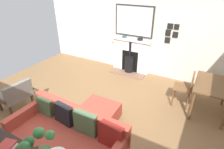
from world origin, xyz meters
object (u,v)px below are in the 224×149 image
at_px(ottoman, 100,112).
at_px(armchair_accent, 16,94).
at_px(mantel_bowl_far, 140,39).
at_px(book_stack, 6,148).
at_px(dining_table, 213,88).
at_px(fireplace, 131,57).
at_px(dining_chair_near_fireplace, 187,87).
at_px(mantel_bowl_near, 124,37).
at_px(sofa, 68,138).

bearing_deg(ottoman, armchair_accent, -72.69).
xyz_separation_m(mantel_bowl_far, book_stack, (4.18, -0.14, -0.28)).
height_order(armchair_accent, dining_table, armchair_accent).
bearing_deg(fireplace, book_stack, 1.60).
xyz_separation_m(ottoman, dining_chair_near_fireplace, (-1.42, 1.43, 0.27)).
bearing_deg(dining_table, book_stack, -35.21).
bearing_deg(mantel_bowl_near, dining_chair_near_fireplace, 63.12).
bearing_deg(dining_table, mantel_bowl_near, -112.30).
relative_size(fireplace, mantel_bowl_far, 7.32).
xyz_separation_m(mantel_bowl_near, dining_chair_near_fireplace, (1.05, 2.07, -0.58)).
height_order(fireplace, dining_chair_near_fireplace, fireplace).
bearing_deg(mantel_bowl_far, ottoman, 3.13).
bearing_deg(mantel_bowl_near, mantel_bowl_far, 90.00).
bearing_deg(dining_chair_near_fireplace, sofa, -32.32).
distance_m(mantel_bowl_far, armchair_accent, 3.52).
relative_size(fireplace, ottoman, 1.68).
bearing_deg(armchair_accent, mantel_bowl_far, 151.22).
relative_size(sofa, ottoman, 2.67).
height_order(sofa, armchair_accent, sofa).
distance_m(sofa, dining_table, 3.06).
distance_m(mantel_bowl_far, book_stack, 4.20).
height_order(mantel_bowl_near, armchair_accent, mantel_bowl_near).
bearing_deg(book_stack, fireplace, -178.40).
relative_size(armchair_accent, book_stack, 2.75).
xyz_separation_m(sofa, dining_table, (-2.33, 1.97, 0.28)).
height_order(mantel_bowl_far, ottoman, mantel_bowl_far).
relative_size(book_stack, dining_table, 0.27).
relative_size(sofa, dining_table, 1.91).
relative_size(armchair_accent, dining_table, 0.74).
height_order(sofa, book_stack, book_stack).
bearing_deg(mantel_bowl_near, sofa, 10.06).
bearing_deg(mantel_bowl_near, ottoman, 14.56).
bearing_deg(mantel_bowl_far, fireplace, -88.44).
distance_m(book_stack, dining_table, 3.84).
distance_m(sofa, book_stack, 0.96).
height_order(fireplace, dining_table, fireplace).
bearing_deg(sofa, mantel_bowl_far, -178.43).
distance_m(sofa, ottoman, 0.91).
relative_size(ottoman, dining_table, 0.72).
relative_size(mantel_bowl_near, mantel_bowl_far, 0.86).
distance_m(mantel_bowl_near, book_stack, 4.21).
bearing_deg(dining_chair_near_fireplace, fireplace, -119.73).
height_order(armchair_accent, dining_chair_near_fireplace, dining_chair_near_fireplace).
bearing_deg(dining_chair_near_fireplace, mantel_bowl_near, -116.88).
bearing_deg(mantel_bowl_near, book_stack, 4.95).
height_order(sofa, ottoman, sofa).
xyz_separation_m(ottoman, dining_table, (-1.42, 1.93, 0.39)).
bearing_deg(ottoman, dining_table, 126.33).
bearing_deg(ottoman, mantel_bowl_far, -176.87).
bearing_deg(fireplace, ottoman, 9.14).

